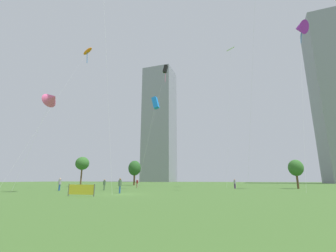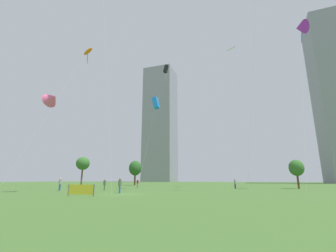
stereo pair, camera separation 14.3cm
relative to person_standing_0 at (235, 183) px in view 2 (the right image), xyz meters
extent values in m
plane|color=#3D6028|center=(-10.69, -20.18, -0.94)|extent=(280.00, 280.00, 0.00)
cylinder|color=#593372|center=(0.06, -0.05, -0.54)|extent=(0.15, 0.15, 0.79)
cylinder|color=#593372|center=(-0.06, 0.05, -0.54)|extent=(0.15, 0.15, 0.79)
cylinder|color=gray|center=(0.00, 0.00, 0.16)|extent=(0.36, 0.36, 0.62)
sphere|color=#997051|center=(0.00, 0.00, 0.58)|extent=(0.21, 0.21, 0.21)
cylinder|color=#1E478C|center=(-11.94, -18.87, -0.53)|extent=(0.15, 0.15, 0.82)
cylinder|color=#1E478C|center=(-12.01, -18.72, -0.53)|extent=(0.15, 0.15, 0.82)
cylinder|color=#3F593F|center=(-11.98, -18.80, 0.21)|extent=(0.38, 0.38, 0.65)
sphere|color=brown|center=(-11.98, -18.80, 0.64)|extent=(0.22, 0.22, 0.22)
cylinder|color=#1E478C|center=(-23.50, -15.73, -0.51)|extent=(0.16, 0.16, 0.85)
cylinder|color=#1E478C|center=(-23.43, -15.90, -0.51)|extent=(0.16, 0.16, 0.85)
cylinder|color=gray|center=(-23.47, -15.81, 0.25)|extent=(0.39, 0.39, 0.67)
sphere|color=tan|center=(-23.47, -15.81, 0.70)|extent=(0.23, 0.23, 0.23)
cylinder|color=tan|center=(-18.60, -0.81, -0.54)|extent=(0.15, 0.15, 0.79)
cylinder|color=tan|center=(-18.44, -0.83, -0.54)|extent=(0.15, 0.15, 0.79)
cylinder|color=maroon|center=(-18.52, -0.82, 0.17)|extent=(0.36, 0.36, 0.63)
sphere|color=beige|center=(-18.52, -0.82, 0.59)|extent=(0.21, 0.21, 0.21)
cylinder|color=#3F593F|center=(-17.93, -12.98, -0.55)|extent=(0.14, 0.14, 0.77)
cylinder|color=#3F593F|center=(-18.03, -12.85, -0.55)|extent=(0.14, 0.14, 0.77)
cylinder|color=#3F593F|center=(-17.98, -12.91, 0.14)|extent=(0.35, 0.35, 0.61)
sphere|color=#997051|center=(-17.98, -12.91, 0.55)|extent=(0.21, 0.21, 0.21)
cylinder|color=silver|center=(-20.31, 11.09, 15.40)|extent=(5.10, 5.61, 32.67)
cube|color=black|center=(-17.77, 13.88, 31.73)|extent=(1.37, 1.16, 2.51)
cylinder|color=#E5598C|center=(-17.77, 13.88, 29.49)|extent=(0.16, 0.53, 3.87)
cylinder|color=silver|center=(-12.82, -21.74, 13.76)|extent=(3.98, 0.90, 29.39)
cylinder|color=silver|center=(-23.24, -21.30, 5.08)|extent=(2.92, 1.52, 12.04)
cone|color=#E5598C|center=(-21.79, -20.55, 11.10)|extent=(2.26, 2.34, 2.31)
cylinder|color=silver|center=(-14.53, -5.69, 6.50)|extent=(4.26, 2.57, 14.87)
cube|color=blue|center=(-12.41, -6.97, 13.93)|extent=(1.39, 1.01, 2.32)
cylinder|color=silver|center=(-27.94, -14.68, 12.31)|extent=(3.48, 10.86, 26.50)
ellipsoid|color=orange|center=(-26.21, -9.25, 25.56)|extent=(2.45, 1.08, 1.54)
cylinder|color=blue|center=(-26.21, -9.25, 24.12)|extent=(0.10, 0.33, 2.27)
cylinder|color=silver|center=(10.89, -6.07, 13.31)|extent=(4.82, 10.44, 28.49)
cone|color=purple|center=(13.29, -0.85, 27.55)|extent=(3.53, 3.53, 2.94)
cylinder|color=blue|center=(13.29, -0.85, 25.88)|extent=(0.46, 0.34, 2.73)
cylinder|color=silver|center=(-0.41, 3.74, 14.17)|extent=(2.41, 2.76, 30.21)
pyramid|color=white|center=(0.77, 5.09, 29.31)|extent=(2.51, 2.52, 1.23)
cylinder|color=silver|center=(3.76, -6.33, 14.23)|extent=(3.38, 9.33, 30.33)
cylinder|color=brown|center=(-27.06, 14.88, 0.78)|extent=(0.47, 0.47, 3.44)
ellipsoid|color=#285623|center=(-27.06, 14.88, 3.70)|extent=(3.43, 3.43, 4.06)
cylinder|color=brown|center=(-33.74, 1.37, 1.12)|extent=(0.33, 0.33, 4.12)
ellipsoid|color=#336628|center=(-33.74, 1.37, 4.25)|extent=(3.05, 3.05, 2.98)
cylinder|color=brown|center=(10.27, 2.12, 0.40)|extent=(0.33, 0.33, 2.67)
ellipsoid|color=#336628|center=(10.27, 2.12, 2.59)|extent=(2.44, 2.44, 2.79)
cube|color=gray|center=(-56.79, 113.31, 41.89)|extent=(21.45, 20.07, 85.65)
cylinder|color=#4C4C4C|center=(-14.44, -24.18, -0.38)|extent=(0.08, 0.08, 1.12)
cylinder|color=#4C4C4C|center=(-11.60, -24.10, -0.38)|extent=(0.08, 0.08, 1.12)
cube|color=yellow|center=(-13.02, -24.14, -0.33)|extent=(2.84, 0.12, 0.92)
camera|label=1|loc=(1.80, -42.68, 0.59)|focal=24.25mm
camera|label=2|loc=(1.94, -42.64, 0.59)|focal=24.25mm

